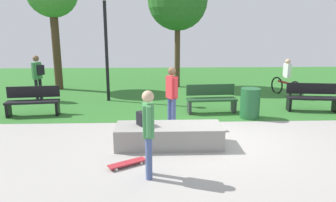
{
  "coord_description": "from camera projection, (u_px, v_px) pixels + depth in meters",
  "views": [
    {
      "loc": [
        -1.44,
        -7.49,
        2.78
      ],
      "look_at": [
        -1.16,
        0.12,
        0.97
      ],
      "focal_mm": 34.02,
      "sensor_mm": 36.0,
      "label": 1
    }
  ],
  "objects": [
    {
      "name": "cyclist_on_bicycle",
      "position": [
        286.0,
        80.0,
        12.8
      ],
      "size": [
        0.6,
        1.76,
        1.52
      ],
      "color": "black",
      "rests_on": "ground_plane"
    },
    {
      "name": "park_bench_near_lamppost",
      "position": [
        312.0,
        97.0,
        10.54
      ],
      "size": [
        1.65,
        0.69,
        0.91
      ],
      "color": "black",
      "rests_on": "ground_plane"
    },
    {
      "name": "trash_bin",
      "position": [
        250.0,
        103.0,
        9.72
      ],
      "size": [
        0.59,
        0.59,
        0.93
      ],
      "primitive_type": "cylinder",
      "color": "#1E592D",
      "rests_on": "ground_plane"
    },
    {
      "name": "skateboard_by_ledge",
      "position": [
        127.0,
        163.0,
        6.45
      ],
      "size": [
        0.79,
        0.59,
        0.08
      ],
      "color": "#A5262D",
      "rests_on": "ground_plane"
    },
    {
      "name": "backpack_on_ledge",
      "position": [
        143.0,
        119.0,
        7.43
      ],
      "size": [
        0.32,
        0.34,
        0.32
      ],
      "primitive_type": "cube",
      "rotation": [
        0.0,
        0.0,
        2.11
      ],
      "color": "black",
      "rests_on": "concrete_ledge"
    },
    {
      "name": "lamp_post",
      "position": [
        106.0,
        36.0,
        11.54
      ],
      "size": [
        0.28,
        0.28,
        3.91
      ],
      "color": "black",
      "rests_on": "ground_plane"
    },
    {
      "name": "park_bench_by_oak",
      "position": [
        211.0,
        98.0,
        10.34
      ],
      "size": [
        1.63,
        0.58,
        0.91
      ],
      "color": "#1E4223",
      "rests_on": "ground_plane"
    },
    {
      "name": "grass_lawn",
      "position": [
        186.0,
        84.0,
        15.5
      ],
      "size": [
        26.6,
        12.51,
        0.01
      ],
      "primitive_type": "cube",
      "color": "#2D6B28",
      "rests_on": "ground_plane"
    },
    {
      "name": "skater_watching",
      "position": [
        172.0,
        92.0,
        8.8
      ],
      "size": [
        0.33,
        0.39,
        1.68
      ],
      "color": "#3F5184",
      "rests_on": "ground_plane"
    },
    {
      "name": "tree_broad_elm",
      "position": [
        178.0,
        1.0,
        13.94
      ],
      "size": [
        2.65,
        2.65,
        5.19
      ],
      "color": "#4C3823",
      "rests_on": "grass_lawn"
    },
    {
      "name": "concrete_ledge",
      "position": [
        169.0,
        136.0,
        7.5
      ],
      "size": [
        2.49,
        0.9,
        0.5
      ],
      "primitive_type": "cube",
      "color": "gray",
      "rests_on": "ground_plane"
    },
    {
      "name": "ground_plane",
      "position": [
        214.0,
        139.0,
        7.97
      ],
      "size": [
        28.0,
        28.0,
        0.0
      ],
      "primitive_type": "plane",
      "color": "#9E9993"
    },
    {
      "name": "pedestrian_with_backpack",
      "position": [
        38.0,
        74.0,
        11.84
      ],
      "size": [
        0.41,
        0.41,
        1.71
      ],
      "color": "black",
      "rests_on": "ground_plane"
    },
    {
      "name": "skater_performing_trick",
      "position": [
        148.0,
        128.0,
        5.79
      ],
      "size": [
        0.22,
        0.43,
        1.66
      ],
      "color": "#3F5184",
      "rests_on": "ground_plane"
    },
    {
      "name": "park_bench_center_lawn",
      "position": [
        33.0,
        100.0,
        10.01
      ],
      "size": [
        1.64,
        0.65,
        0.91
      ],
      "color": "black",
      "rests_on": "ground_plane"
    }
  ]
}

